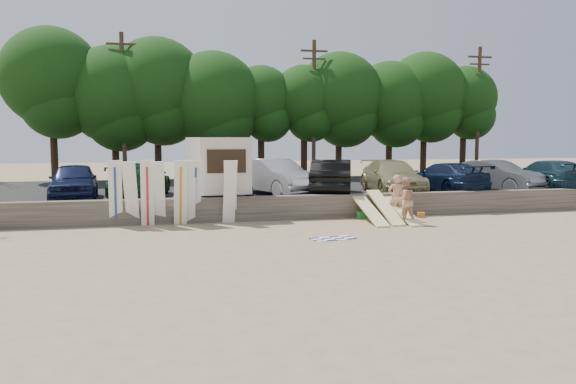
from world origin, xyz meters
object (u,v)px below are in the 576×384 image
object	(u,v)px
cooler	(362,215)
car_0	(74,181)
car_2	(275,177)
car_5	(445,177)
car_4	(392,177)
beachgoer_a	(396,197)
car_7	(548,175)
car_1	(140,180)
car_3	(332,177)
box_trailer	(217,165)
car_6	(496,175)
beachgoer_b	(404,201)

from	to	relation	value
cooler	car_0	bearing A→B (deg)	153.16
car_2	car_5	distance (m)	8.51
car_0	car_2	xyz separation A→B (m)	(9.02, 0.27, 0.04)
car_4	beachgoer_a	bearing A→B (deg)	-105.14
car_0	car_7	distance (m)	23.35
car_5	car_1	bearing A→B (deg)	-13.13
car_3	car_4	xyz separation A→B (m)	(3.24, 0.38, -0.05)
beachgoer_a	car_3	bearing A→B (deg)	-66.39
car_7	cooler	bearing A→B (deg)	20.08
car_0	car_2	size ratio (longest dim) A/B	0.92
box_trailer	car_0	xyz separation A→B (m)	(-6.13, 0.97, -0.71)
box_trailer	cooler	bearing A→B (deg)	-30.34
car_0	car_3	bearing A→B (deg)	-7.65
beachgoer_a	box_trailer	bearing A→B (deg)	-26.01
car_7	car_1	bearing A→B (deg)	1.80
beachgoer_a	cooler	world-z (taller)	beachgoer_a
car_0	cooler	size ratio (longest dim) A/B	12.52
car_0	cooler	distance (m)	12.57
car_1	cooler	world-z (taller)	car_1
car_1	car_7	distance (m)	20.60
car_6	beachgoer_b	world-z (taller)	car_6
car_6	beachgoer_b	xyz separation A→B (m)	(-7.34, -5.03, -0.55)
car_2	box_trailer	bearing A→B (deg)	-178.12
car_0	car_4	world-z (taller)	car_0
beachgoer_a	beachgoer_b	distance (m)	1.15
car_3	car_5	distance (m)	5.95
cooler	car_3	bearing A→B (deg)	87.65
car_5	beachgoer_b	world-z (taller)	car_5
box_trailer	car_7	size ratio (longest dim) A/B	0.83
box_trailer	beachgoer_a	xyz separation A→B (m)	(7.04, -3.38, -1.28)
car_2	cooler	world-z (taller)	car_2
car_4	cooler	bearing A→B (deg)	-123.12
box_trailer	car_0	bearing A→B (deg)	166.33
cooler	beachgoer_b	bearing A→B (deg)	-66.81
car_3	car_0	bearing A→B (deg)	16.15
car_5	cooler	xyz separation A→B (m)	(-5.57, -3.23, -1.28)
car_2	car_4	size ratio (longest dim) A/B	0.94
car_2	car_4	xyz separation A→B (m)	(5.76, -0.58, -0.05)
car_3	cooler	xyz separation A→B (m)	(0.37, -3.07, -1.39)
car_4	car_6	world-z (taller)	car_4
box_trailer	car_7	distance (m)	17.23
car_4	car_7	distance (m)	8.57
car_3	beachgoer_b	distance (m)	5.07
car_1	car_6	world-z (taller)	car_1
beachgoer_b	car_2	bearing A→B (deg)	-59.97
car_1	cooler	xyz separation A→B (m)	(9.15, -4.18, -1.33)
car_2	car_6	distance (m)	11.37
car_2	car_7	size ratio (longest dim) A/B	0.96
box_trailer	car_3	bearing A→B (deg)	-1.69
car_7	car_0	bearing A→B (deg)	3.15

